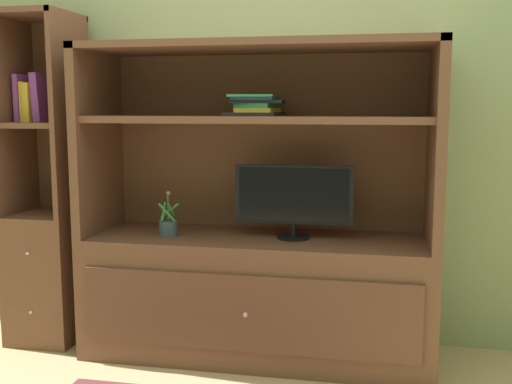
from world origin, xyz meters
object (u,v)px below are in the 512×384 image
at_px(magazine_stack, 256,106).
at_px(upright_book_row, 32,100).
at_px(tv_monitor, 294,198).
at_px(media_console, 258,262).
at_px(potted_plant, 169,227).
at_px(bookshelf_tall, 49,231).

xyz_separation_m(magazine_stack, upright_book_row, (-1.29, -0.00, 0.03)).
bearing_deg(magazine_stack, tv_monitor, -1.97).
relative_size(media_console, potted_plant, 7.62).
bearing_deg(upright_book_row, tv_monitor, -0.22).
distance_m(media_console, bookshelf_tall, 1.24).
bearing_deg(potted_plant, bookshelf_tall, 173.87).
bearing_deg(media_console, upright_book_row, -179.67).
distance_m(media_console, upright_book_row, 1.57).
bearing_deg(tv_monitor, potted_plant, -174.29).
bearing_deg(bookshelf_tall, tv_monitor, -0.57).
distance_m(media_console, potted_plant, 0.52).
height_order(media_console, tv_monitor, media_console).
bearing_deg(tv_monitor, upright_book_row, 179.78).
bearing_deg(tv_monitor, magazine_stack, 178.03).
height_order(tv_monitor, magazine_stack, magazine_stack).
height_order(media_console, magazine_stack, media_console).
bearing_deg(tv_monitor, media_console, 176.12).
xyz_separation_m(potted_plant, bookshelf_tall, (-0.76, 0.08, -0.07)).
distance_m(magazine_stack, bookshelf_tall, 1.42).
xyz_separation_m(bookshelf_tall, upright_book_row, (-0.06, -0.01, 0.75)).
xyz_separation_m(media_console, magazine_stack, (-0.01, -0.01, 0.84)).
height_order(tv_monitor, upright_book_row, upright_book_row).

